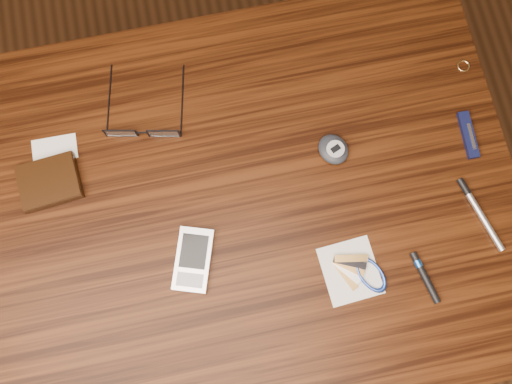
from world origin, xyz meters
The scene contains 11 objects.
ground centered at (0.00, 0.00, 0.00)m, with size 3.80×3.80×0.00m, color #472814.
desk centered at (0.00, 0.00, 0.65)m, with size 1.00×0.70×0.75m.
wallet_and_card centered at (-0.26, 0.10, 0.76)m, with size 0.10×0.12×0.02m.
eyeglasses centered at (-0.09, 0.16, 0.76)m, with size 0.15×0.15×0.03m.
gold_ring centered at (0.47, 0.16, 0.75)m, with size 0.02×0.02×0.00m, color #ECBB6F.
pda_phone centered at (-0.05, -0.07, 0.76)m, with size 0.08×0.11×0.02m.
pedometer centered at (0.21, 0.06, 0.76)m, with size 0.07×0.07×0.02m.
notepad_keys centered at (0.21, -0.15, 0.75)m, with size 0.11×0.10×0.01m.
pocket_knife centered at (0.44, 0.04, 0.76)m, with size 0.02×0.08×0.01m.
silver_pen centered at (0.42, -0.08, 0.76)m, with size 0.04×0.13×0.01m.
black_blue_pen centered at (0.30, -0.17, 0.76)m, with size 0.03×0.09×0.01m.
Camera 1 is at (0.03, -0.20, 1.66)m, focal length 40.00 mm.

